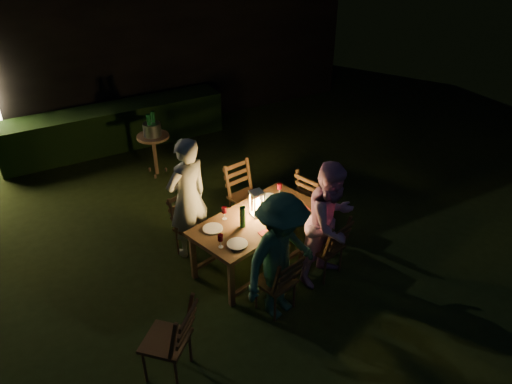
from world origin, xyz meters
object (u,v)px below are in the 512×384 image
chair_far_right (246,206)px  chair_spare (169,351)px  dining_table (257,223)px  ice_bucket (152,129)px  chair_end (316,208)px  lantern (257,205)px  chair_far_left (193,236)px  person_house_side (188,198)px  person_opp_left (281,257)px  side_table (153,140)px  chair_near_left (276,291)px  chair_near_right (324,256)px  person_opp_right (331,223)px  bottle_table (243,217)px  bottle_bucket_b (154,125)px  bottle_bucket_a (150,128)px

chair_far_right → chair_spare: (-1.97, -2.00, 0.00)m
dining_table → ice_bucket: 3.02m
chair_end → lantern: size_ratio=2.82×
chair_far_left → person_house_side: (-0.01, 0.05, 0.58)m
chair_far_left → person_house_side: bearing=-99.4°
chair_far_right → chair_spare: size_ratio=0.99×
chair_spare → person_house_side: 2.11m
person_opp_left → side_table: bearing=75.9°
side_table → chair_end: bearing=-60.5°
chair_end → chair_spare: (-2.83, -1.44, 0.00)m
chair_near_left → chair_near_right: (0.87, 0.24, 0.01)m
chair_far_left → person_opp_right: 1.91m
person_house_side → bottle_table: 0.84m
bottle_table → person_opp_left: bearing=-87.9°
person_opp_left → bottle_bucket_b: (-0.06, 3.94, 0.10)m
dining_table → bottle_table: 0.33m
ice_bucket → bottle_bucket_a: size_ratio=0.94×
chair_near_right → chair_spare: (-2.29, -0.49, 0.02)m
chair_near_right → bottle_bucket_b: (-0.92, 3.65, 0.62)m
chair_near_left → person_house_side: (-0.43, 1.53, 0.58)m
chair_spare → lantern: size_ratio=2.83×
chair_near_left → chair_far_left: size_ratio=0.98×
lantern → chair_near_right: bearing=-48.1°
chair_far_left → bottle_table: bearing=97.9°
chair_near_right → ice_bucket: size_ratio=3.09×
chair_far_left → side_table: size_ratio=1.24×
chair_near_left → chair_end: chair_end is taller
dining_table → person_opp_left: bearing=-118.8°
chair_spare → lantern: bearing=-9.9°
chair_near_right → person_house_side: bearing=118.3°
bottle_table → chair_far_right: bearing=59.6°
bottle_bucket_a → person_opp_right: bearing=-74.1°
chair_near_right → lantern: size_ratio=2.65×
bottle_table → side_table: (-0.08, 3.06, -0.20)m
chair_near_left → chair_far_left: (-0.42, 1.48, 0.00)m
person_opp_left → ice_bucket: size_ratio=5.32×
dining_table → chair_near_left: chair_near_left is taller
chair_near_right → person_house_side: size_ratio=0.54×
chair_end → side_table: bearing=-167.2°
dining_table → bottle_bucket_a: size_ratio=5.87×
bottle_table → ice_bucket: bearing=91.5°
person_house_side → chair_near_left: bearing=90.0°
person_opp_left → chair_near_left: bearing=90.4°
chair_end → ice_bucket: bearing=-167.2°
person_opp_right → person_opp_left: bearing=-180.0°
bottle_bucket_b → chair_near_left: bearing=-89.3°
dining_table → chair_spare: chair_spare is taller
chair_near_left → chair_near_right: size_ratio=0.97×
dining_table → chair_far_right: size_ratio=1.93×
chair_far_right → person_opp_right: size_ratio=0.60×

